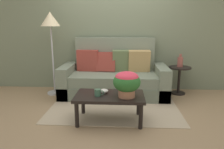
% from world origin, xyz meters
% --- Properties ---
extents(ground_plane, '(14.00, 14.00, 0.00)m').
position_xyz_m(ground_plane, '(0.00, 0.00, 0.00)').
color(ground_plane, '#997A56').
extents(wall_back, '(6.40, 0.12, 2.95)m').
position_xyz_m(wall_back, '(0.00, 1.24, 1.48)').
color(wall_back, slate).
rests_on(wall_back, ground).
extents(area_rug, '(2.20, 1.67, 0.01)m').
position_xyz_m(area_rug, '(0.00, 0.14, 0.01)').
color(area_rug, tan).
rests_on(area_rug, ground).
extents(couch, '(2.11, 0.92, 1.15)m').
position_xyz_m(couch, '(-0.03, 0.76, 0.36)').
color(couch, '#626B59').
rests_on(couch, ground).
extents(coffee_table, '(1.01, 0.58, 0.41)m').
position_xyz_m(coffee_table, '(-0.04, -0.49, 0.35)').
color(coffee_table, black).
rests_on(coffee_table, ground).
extents(side_table, '(0.45, 0.45, 0.58)m').
position_xyz_m(side_table, '(1.32, 0.87, 0.40)').
color(side_table, black).
rests_on(side_table, ground).
extents(floor_lamp, '(0.38, 0.38, 1.66)m').
position_xyz_m(floor_lamp, '(-1.29, 0.74, 1.40)').
color(floor_lamp, '#B2B2B7').
rests_on(floor_lamp, ground).
extents(potted_plant, '(0.39, 0.39, 0.37)m').
position_xyz_m(potted_plant, '(0.21, -0.56, 0.63)').
color(potted_plant, '#A36B4C').
rests_on(potted_plant, coffee_table).
extents(coffee_mug, '(0.14, 0.09, 0.10)m').
position_xyz_m(coffee_mug, '(-0.21, -0.54, 0.46)').
color(coffee_mug, '#3D664C').
rests_on(coffee_mug, coffee_table).
extents(snack_bowl, '(0.13, 0.13, 0.07)m').
position_xyz_m(snack_bowl, '(-0.13, -0.42, 0.45)').
color(snack_bowl, silver).
rests_on(snack_bowl, coffee_table).
extents(table_vase, '(0.11, 0.11, 0.26)m').
position_xyz_m(table_vase, '(1.32, 0.89, 0.68)').
color(table_vase, '#934C42').
rests_on(table_vase, side_table).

